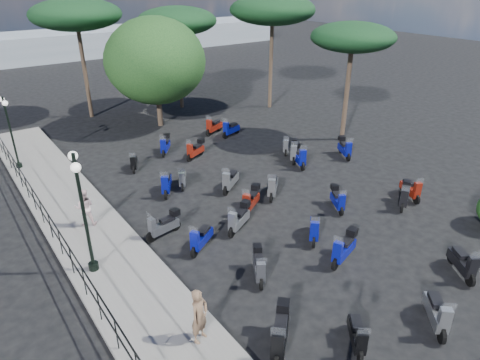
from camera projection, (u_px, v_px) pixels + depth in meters
ground at (262, 218)px, 18.55m from camera, size 120.00×120.00×0.00m
sidewalk at (90, 234)px, 17.27m from camera, size 3.00×30.00×0.15m
railing at (54, 229)px, 16.07m from camera, size 0.04×26.04×1.10m
lamp_post_1 at (83, 207)px, 14.00m from camera, size 0.52×1.28×4.42m
lamp_post_2 at (10, 128)px, 22.02m from camera, size 0.31×1.14×3.86m
woman at (199, 316)px, 11.86m from camera, size 0.74×0.63×1.72m
pedestrian_far at (85, 207)px, 17.43m from camera, size 0.96×0.87×1.61m
scooter_0 at (280, 334)px, 11.86m from camera, size 1.49×1.41×1.49m
scooter_1 at (259, 266)px, 14.71m from camera, size 0.99×1.43×1.27m
scooter_2 at (201, 239)px, 16.25m from camera, size 1.48×1.02×1.35m
scooter_3 at (164, 225)px, 17.06m from camera, size 1.65×0.56×1.31m
scooter_4 at (182, 179)px, 21.07m from camera, size 0.89×1.35×1.21m
scooter_5 at (134, 163)px, 22.86m from camera, size 0.80×1.36×1.18m
scooter_6 at (437, 313)px, 12.65m from camera, size 1.31×1.42×1.45m
scooter_7 at (357, 335)px, 11.96m from camera, size 1.09×1.30×1.27m
scooter_8 at (314, 229)px, 16.87m from camera, size 1.29×1.26×1.36m
scooter_9 at (239, 219)px, 17.47m from camera, size 1.58×1.00×1.37m
scooter_10 at (166, 184)px, 20.36m from camera, size 1.08×1.59×1.44m
scooter_11 at (165, 145)px, 24.90m from camera, size 1.16×1.41×1.33m
scooter_13 at (344, 249)px, 15.56m from camera, size 1.72×0.80×1.41m
scooter_14 at (251, 200)px, 18.89m from camera, size 1.51×1.07×1.36m
scooter_15 at (273, 187)px, 20.11m from camera, size 1.36×1.33×1.43m
scooter_16 at (230, 181)px, 20.70m from camera, size 1.53×1.13×1.42m
scooter_17 at (195, 150)px, 24.27m from camera, size 1.52×0.88×1.30m
scooter_19 at (463, 263)px, 14.86m from camera, size 1.08×1.53×1.40m
scooter_20 at (338, 200)px, 19.03m from camera, size 0.93×1.40×1.23m
scooter_21 at (299, 156)px, 23.30m from camera, size 1.02×1.70×1.45m
scooter_22 at (294, 152)px, 23.95m from camera, size 1.31×1.41×1.40m
scooter_23 at (214, 127)px, 27.94m from camera, size 1.66×0.89×1.40m
scooter_25 at (411, 189)px, 19.94m from camera, size 0.89×1.54×1.32m
scooter_26 at (404, 196)px, 19.25m from camera, size 1.52×1.02×1.34m
scooter_27 at (345, 148)px, 24.43m from camera, size 1.01×1.57×1.37m
scooter_28 at (285, 146)px, 25.01m from camera, size 1.05×1.24×1.22m
scooter_29 at (231, 129)px, 27.52m from camera, size 1.66×0.76×1.36m
broadleaf_tree at (155, 61)px, 27.76m from camera, size 6.55×6.55×7.18m
pine_0 at (177, 21)px, 30.86m from camera, size 5.78×5.78×7.44m
pine_1 at (273, 10)px, 30.60m from camera, size 6.18×6.18×8.24m
pine_2 at (76, 15)px, 28.40m from camera, size 6.04×6.04×8.11m
pine_3 at (353, 38)px, 24.48m from camera, size 4.88×4.88×7.10m
distant_hills at (25, 48)px, 50.61m from camera, size 70.00×8.00×3.00m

